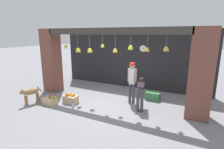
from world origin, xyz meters
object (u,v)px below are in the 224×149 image
shopkeeper (132,80)px  worker_stooping (141,90)px  fruit_crate_apples (50,100)px  wall_clock (143,48)px  dog (30,93)px  fruit_crate_oranges (71,99)px  produce_box_green (153,96)px  water_bottle (73,106)px

shopkeeper → worker_stooping: size_ratio=1.50×
fruit_crate_apples → wall_clock: wall_clock is taller
dog → shopkeeper: (3.44, 1.79, 0.49)m
fruit_crate_oranges → produce_box_green: (2.77, 1.81, -0.01)m
produce_box_green → fruit_crate_apples: bearing=-145.9°
fruit_crate_apples → dog: bearing=-159.8°
wall_clock → produce_box_green: bearing=-54.3°
fruit_crate_apples → worker_stooping: bearing=20.0°
fruit_crate_oranges → water_bottle: fruit_crate_oranges is taller
dog → produce_box_green: 4.82m
water_bottle → wall_clock: wall_clock is taller
dog → produce_box_green: (4.09, 2.55, -0.28)m
fruit_crate_apples → produce_box_green: bearing=34.1°
worker_stooping → fruit_crate_apples: (-3.19, -1.16, -0.55)m
worker_stooping → water_bottle: (-2.17, -1.08, -0.59)m
dog → worker_stooping: size_ratio=0.78×
dog → water_bottle: (1.74, 0.35, -0.32)m
shopkeeper → produce_box_green: shopkeeper is taller
shopkeeper → dog: bearing=23.0°
fruit_crate_oranges → fruit_crate_apples: size_ratio=1.06×
dog → fruit_crate_oranges: 1.53m
shopkeeper → water_bottle: size_ratio=6.10×
worker_stooping → fruit_crate_apples: bearing=-173.7°
shopkeeper → produce_box_green: bearing=-135.2°
fruit_crate_oranges → water_bottle: 0.58m
worker_stooping → fruit_crate_oranges: worker_stooping is taller
worker_stooping → wall_clock: wall_clock is taller
produce_box_green → worker_stooping: bearing=-99.1°
dog → shopkeeper: 3.91m
dog → fruit_crate_apples: dog is taller
wall_clock → worker_stooping: bearing=-73.7°
wall_clock → fruit_crate_apples: bearing=-125.8°
fruit_crate_apples → water_bottle: 1.02m
fruit_crate_oranges → produce_box_green: fruit_crate_oranges is taller
dog → water_bottle: bearing=118.0°
shopkeeper → fruit_crate_oranges: 2.49m
fruit_crate_apples → water_bottle: size_ratio=1.98×
produce_box_green → dog: bearing=-148.1°
fruit_crate_oranges → wall_clock: bearing=57.5°
produce_box_green → fruit_crate_oranges: bearing=-146.9°
water_bottle → wall_clock: (1.49, 3.39, 1.85)m
dog → water_bottle: dog is taller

